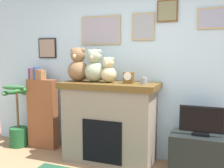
{
  "coord_description": "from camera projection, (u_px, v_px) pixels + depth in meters",
  "views": [
    {
      "loc": [
        1.05,
        -1.7,
        1.54
      ],
      "look_at": [
        -0.24,
        1.65,
        1.12
      ],
      "focal_mm": 41.35,
      "sensor_mm": 36.0,
      "label": 1
    }
  ],
  "objects": [
    {
      "name": "mantel_clock",
      "position": [
        128.0,
        78.0,
        3.49
      ],
      "size": [
        0.14,
        0.1,
        0.16
      ],
      "color": "brown",
      "rests_on": "fireplace"
    },
    {
      "name": "bookshelf",
      "position": [
        42.0,
        112.0,
        4.21
      ],
      "size": [
        0.5,
        0.16,
        1.33
      ],
      "color": "brown",
      "rests_on": "ground_plane"
    },
    {
      "name": "television",
      "position": [
        202.0,
        122.0,
        3.22
      ],
      "size": [
        0.54,
        0.14,
        0.37
      ],
      "color": "black",
      "rests_on": "tv_stand"
    },
    {
      "name": "tv_stand",
      "position": [
        200.0,
        155.0,
        3.28
      ],
      "size": [
        0.75,
        0.4,
        0.52
      ],
      "primitive_type": "cube",
      "color": "black",
      "rests_on": "ground_plane"
    },
    {
      "name": "back_wall",
      "position": [
        136.0,
        70.0,
        3.83
      ],
      "size": [
        5.2,
        0.15,
        2.6
      ],
      "color": "silver",
      "rests_on": "ground_plane"
    },
    {
      "name": "candle_jar",
      "position": [
        144.0,
        81.0,
        3.42
      ],
      "size": [
        0.09,
        0.09,
        0.09
      ],
      "primitive_type": "cylinder",
      "color": "gray",
      "rests_on": "fireplace"
    },
    {
      "name": "teddy_bear_grey",
      "position": [
        78.0,
        66.0,
        3.75
      ],
      "size": [
        0.31,
        0.31,
        0.49
      ],
      "color": "brown",
      "rests_on": "fireplace"
    },
    {
      "name": "potted_plant",
      "position": [
        18.0,
        121.0,
        4.29
      ],
      "size": [
        0.51,
        0.54,
        1.05
      ],
      "color": "#1E592D",
      "rests_on": "ground_plane"
    },
    {
      "name": "teddy_bear_cream",
      "position": [
        95.0,
        67.0,
        3.66
      ],
      "size": [
        0.29,
        0.29,
        0.47
      ],
      "color": "#959F82",
      "rests_on": "fireplace"
    },
    {
      "name": "fireplace",
      "position": [
        110.0,
        121.0,
        3.69
      ],
      "size": [
        1.37,
        0.64,
        1.14
      ],
      "color": "gray",
      "rests_on": "ground_plane"
    },
    {
      "name": "teddy_bear_tan",
      "position": [
        109.0,
        71.0,
        3.59
      ],
      "size": [
        0.22,
        0.22,
        0.36
      ],
      "color": "tan",
      "rests_on": "fireplace"
    }
  ]
}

